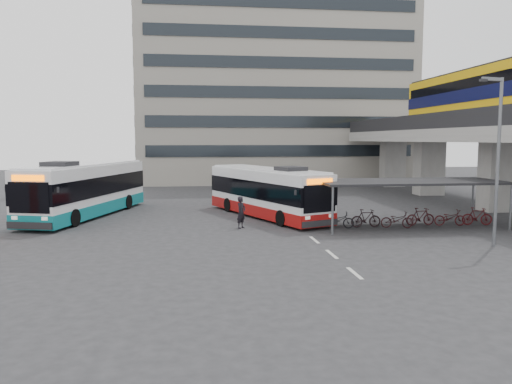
{
  "coord_description": "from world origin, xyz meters",
  "views": [
    {
      "loc": [
        -3.15,
        -22.84,
        4.76
      ],
      "look_at": [
        0.08,
        3.18,
        2.0
      ],
      "focal_mm": 35.0,
      "sensor_mm": 36.0,
      "label": 1
    }
  ],
  "objects": [
    {
      "name": "viaduct",
      "position": [
        17.0,
        10.65,
        6.23
      ],
      "size": [
        8.0,
        32.0,
        9.68
      ],
      "color": "gray",
      "rests_on": "ground"
    },
    {
      "name": "bike_shelter",
      "position": [
        8.47,
        3.0,
        1.44
      ],
      "size": [
        10.0,
        4.0,
        2.54
      ],
      "color": "#595B60",
      "rests_on": "ground"
    },
    {
      "name": "lamp_post",
      "position": [
        10.05,
        -2.38,
        4.24
      ],
      "size": [
        1.28,
        0.48,
        7.44
      ],
      "rotation": [
        0.0,
        0.0,
        0.27
      ],
      "color": "#595B60",
      "rests_on": "ground"
    },
    {
      "name": "road_markings",
      "position": [
        2.5,
        -3.0,
        0.01
      ],
      "size": [
        0.15,
        7.6,
        0.01
      ],
      "color": "beige",
      "rests_on": "ground"
    },
    {
      "name": "sign_totem_north",
      "position": [
        -13.21,
        8.81,
        1.34
      ],
      "size": [
        0.56,
        0.28,
        2.6
      ],
      "rotation": [
        0.0,
        0.0,
        -0.23
      ],
      "color": "#A8210A",
      "rests_on": "ground"
    },
    {
      "name": "ground",
      "position": [
        0.0,
        0.0,
        0.0
      ],
      "size": [
        120.0,
        120.0,
        0.0
      ],
      "primitive_type": "plane",
      "color": "#28282B",
      "rests_on": "ground"
    },
    {
      "name": "bus_main",
      "position": [
        1.26,
        7.49,
        1.5
      ],
      "size": [
        6.39,
        11.02,
        3.24
      ],
      "rotation": [
        0.0,
        0.0,
        0.39
      ],
      "color": "white",
      "rests_on": "ground"
    },
    {
      "name": "pedestrian",
      "position": [
        -0.67,
        3.58,
        0.86
      ],
      "size": [
        0.72,
        0.75,
        1.73
      ],
      "primitive_type": "imported",
      "rotation": [
        0.0,
        0.0,
        0.9
      ],
      "color": "black",
      "rests_on": "ground"
    },
    {
      "name": "office_block",
      "position": [
        6.0,
        36.0,
        12.5
      ],
      "size": [
        30.0,
        15.0,
        25.0
      ],
      "primitive_type": "cube",
      "color": "gray",
      "rests_on": "ground"
    },
    {
      "name": "bus_teal",
      "position": [
        -9.81,
        9.1,
        1.64
      ],
      "size": [
        5.82,
        12.21,
        3.54
      ],
      "rotation": [
        0.0,
        0.0,
        -0.28
      ],
      "color": "white",
      "rests_on": "ground"
    }
  ]
}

